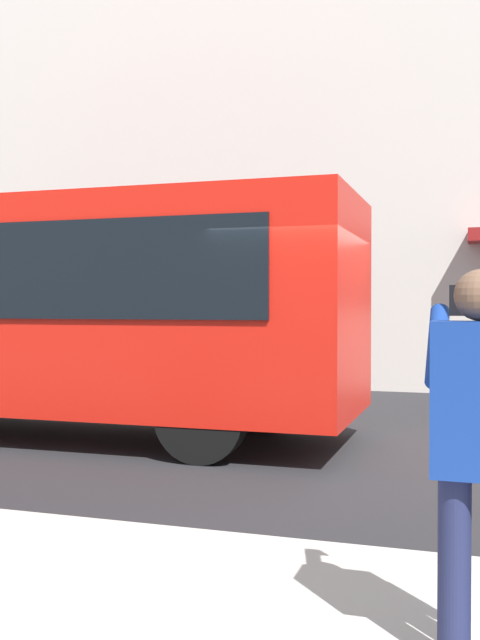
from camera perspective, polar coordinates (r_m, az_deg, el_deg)
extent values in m
plane|color=#232326|center=(8.47, 8.05, -10.44)|extent=(60.00, 60.00, 0.00)
cube|color=beige|center=(15.65, 12.52, 17.04)|extent=(28.00, 0.80, 12.00)
cube|color=red|center=(10.20, -16.75, 1.09)|extent=(9.00, 2.50, 2.60)
cylinder|color=black|center=(9.97, 1.48, -5.78)|extent=(1.00, 0.28, 1.00)
cylinder|color=black|center=(7.90, -3.05, -7.59)|extent=(1.00, 0.28, 1.00)
cylinder|color=#1E2347|center=(3.42, 16.44, -18.30)|extent=(0.14, 0.14, 0.82)
cube|color=navy|center=(3.25, 18.28, -5.91)|extent=(0.40, 0.24, 0.66)
cylinder|color=navy|center=(3.39, 15.24, -1.87)|extent=(0.09, 0.48, 0.37)
cube|color=black|center=(3.53, 16.65, 1.48)|extent=(0.07, 0.01, 0.14)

